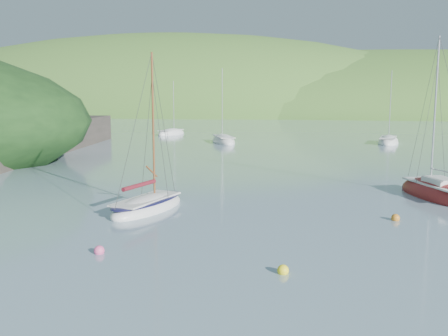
% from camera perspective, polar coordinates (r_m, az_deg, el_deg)
% --- Properties ---
extents(ground, '(700.00, 700.00, 0.00)m').
position_cam_1_polar(ground, '(19.75, -6.82, -11.14)').
color(ground, '#748CA1').
rests_on(ground, ground).
extents(shoreline_hills, '(690.00, 135.00, 56.00)m').
position_cam_1_polar(shoreline_hills, '(190.72, 8.02, 6.32)').
color(shoreline_hills, '#40702A').
rests_on(shoreline_hills, ground).
extents(daysailer_white, '(3.62, 6.61, 9.62)m').
position_cam_1_polar(daysailer_white, '(29.14, -8.73, -4.33)').
color(daysailer_white, white).
rests_on(daysailer_white, ground).
extents(sloop_red, '(5.38, 7.95, 11.16)m').
position_cam_1_polar(sloop_red, '(34.93, 23.29, -2.81)').
color(sloop_red, maroon).
rests_on(sloop_red, ground).
extents(distant_sloop_a, '(5.69, 8.20, 11.08)m').
position_cam_1_polar(distant_sloop_a, '(68.97, -0.05, 3.06)').
color(distant_sloop_a, white).
rests_on(distant_sloop_a, ground).
extents(distant_sloop_b, '(3.71, 7.79, 10.68)m').
position_cam_1_polar(distant_sloop_b, '(71.44, 18.25, 2.82)').
color(distant_sloop_b, white).
rests_on(distant_sloop_b, ground).
extents(distant_sloop_c, '(4.10, 7.12, 9.61)m').
position_cam_1_polar(distant_sloop_c, '(83.36, -6.04, 3.92)').
color(distant_sloop_c, white).
rests_on(distant_sloop_c, ground).
extents(mooring_buoys, '(13.15, 9.69, 0.45)m').
position_cam_1_polar(mooring_buoys, '(22.39, 5.62, -8.43)').
color(mooring_buoys, yellow).
rests_on(mooring_buoys, ground).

